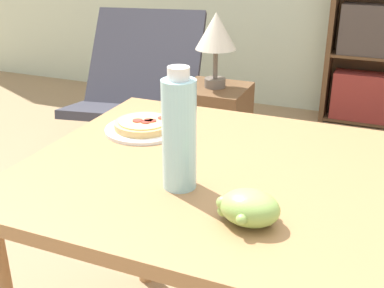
# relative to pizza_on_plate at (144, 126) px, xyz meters

# --- Properties ---
(dining_table) EXTENTS (1.17, 0.84, 0.75)m
(dining_table) POSITION_rel_pizza_on_plate_xyz_m (0.39, -0.15, -0.12)
(dining_table) COLOR #A37549
(dining_table) RESTS_ON ground_plane
(pizza_on_plate) EXTENTS (0.23, 0.23, 0.04)m
(pizza_on_plate) POSITION_rel_pizza_on_plate_xyz_m (0.00, 0.00, 0.00)
(pizza_on_plate) COLOR white
(pizza_on_plate) RESTS_ON dining_table
(grape_bunch) EXTENTS (0.13, 0.11, 0.07)m
(grape_bunch) POSITION_rel_pizza_on_plate_xyz_m (0.43, -0.37, 0.02)
(grape_bunch) COLOR #93BC5B
(grape_bunch) RESTS_ON dining_table
(drink_bottle) EXTENTS (0.08, 0.08, 0.28)m
(drink_bottle) POSITION_rel_pizza_on_plate_xyz_m (0.24, -0.28, 0.12)
(drink_bottle) COLOR #A3DBEA
(drink_bottle) RESTS_ON dining_table
(lounge_chair_near) EXTENTS (0.80, 0.88, 0.88)m
(lounge_chair_near) POSITION_rel_pizza_on_plate_xyz_m (-0.71, 1.23, -0.48)
(lounge_chair_near) COLOR black
(lounge_chair_near) RESTS_ON ground_plane
(bookshelf) EXTENTS (0.66, 0.25, 1.50)m
(bookshelf) POSITION_rel_pizza_on_plate_xyz_m (0.55, 2.46, -0.06)
(bookshelf) COLOR brown
(bookshelf) RESTS_ON ground_plane
(side_table) EXTENTS (0.34, 0.34, 0.57)m
(side_table) POSITION_rel_pizza_on_plate_xyz_m (-0.18, 1.11, -0.48)
(side_table) COLOR brown
(side_table) RESTS_ON ground_plane
(table_lamp) EXTENTS (0.21, 0.21, 0.38)m
(table_lamp) POSITION_rel_pizza_on_plate_xyz_m (-0.18, 1.11, 0.07)
(table_lamp) COLOR #665B51
(table_lamp) RESTS_ON side_table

